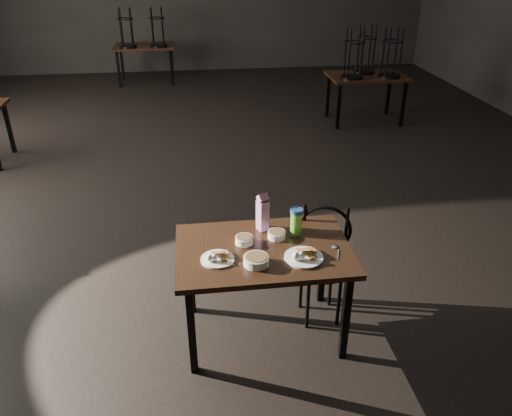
{
  "coord_description": "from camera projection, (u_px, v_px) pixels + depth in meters",
  "views": [
    {
      "loc": [
        -0.34,
        -5.62,
        2.61
      ],
      "look_at": [
        0.09,
        -2.37,
        0.85
      ],
      "focal_mm": 35.0,
      "sensor_mm": 36.0,
      "label": 1
    }
  ],
  "objects": [
    {
      "name": "main_table",
      "position": [
        264.0,
        258.0,
        3.45
      ],
      "size": [
        1.2,
        0.8,
        0.75
      ],
      "color": "black",
      "rests_on": "ground"
    },
    {
      "name": "plate_left",
      "position": [
        217.0,
        258.0,
        3.28
      ],
      "size": [
        0.22,
        0.22,
        0.07
      ],
      "color": "white",
      "rests_on": "main_table"
    },
    {
      "name": "plate_right",
      "position": [
        304.0,
        256.0,
        3.29
      ],
      "size": [
        0.26,
        0.26,
        0.08
      ],
      "color": "white",
      "rests_on": "main_table"
    },
    {
      "name": "bowl_near",
      "position": [
        244.0,
        240.0,
        3.46
      ],
      "size": [
        0.13,
        0.13,
        0.05
      ],
      "color": "white",
      "rests_on": "main_table"
    },
    {
      "name": "bowl_far",
      "position": [
        277.0,
        234.0,
        3.53
      ],
      "size": [
        0.13,
        0.13,
        0.05
      ],
      "color": "white",
      "rests_on": "main_table"
    },
    {
      "name": "bowl_big",
      "position": [
        256.0,
        260.0,
        3.23
      ],
      "size": [
        0.17,
        0.17,
        0.06
      ],
      "color": "white",
      "rests_on": "main_table"
    },
    {
      "name": "juice_carton",
      "position": [
        263.0,
        213.0,
        3.58
      ],
      "size": [
        0.1,
        0.1,
        0.29
      ],
      "color": "#8B196C",
      "rests_on": "main_table"
    },
    {
      "name": "water_bottle",
      "position": [
        296.0,
        221.0,
        3.53
      ],
      "size": [
        0.11,
        0.11,
        0.2
      ],
      "color": "#7BDE41",
      "rests_on": "main_table"
    },
    {
      "name": "spoon",
      "position": [
        335.0,
        248.0,
        3.41
      ],
      "size": [
        0.05,
        0.19,
        0.01
      ],
      "color": "silver",
      "rests_on": "main_table"
    },
    {
      "name": "bentwood_chair",
      "position": [
        323.0,
        255.0,
        3.75
      ],
      "size": [
        0.46,
        0.46,
        0.89
      ],
      "rotation": [
        0.0,
        0.0,
        -0.31
      ],
      "color": "black",
      "rests_on": "ground"
    },
    {
      "name": "bg_table_right",
      "position": [
        368.0,
        73.0,
        7.8
      ],
      "size": [
        1.2,
        0.8,
        1.48
      ],
      "color": "black",
      "rests_on": "ground"
    },
    {
      "name": "bg_table_far",
      "position": [
        144.0,
        45.0,
        10.02
      ],
      "size": [
        1.2,
        0.8,
        1.48
      ],
      "color": "black",
      "rests_on": "ground"
    }
  ]
}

